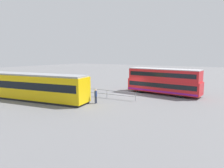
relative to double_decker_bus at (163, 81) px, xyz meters
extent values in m
plane|color=slate|center=(4.05, 2.53, -1.93)|extent=(160.00, 160.00, 0.00)
cube|color=red|center=(-0.01, 0.00, -0.69)|extent=(10.74, 3.44, 1.78)
cube|color=red|center=(-0.01, 0.00, 0.96)|extent=(10.42, 3.31, 1.54)
cube|color=black|center=(-0.01, 0.00, -0.48)|extent=(10.22, 3.43, 0.64)
cube|color=black|center=(-0.01, 0.00, 1.04)|extent=(9.89, 3.30, 0.60)
cube|color=#8C198C|center=(-0.01, 0.00, -1.33)|extent=(10.54, 3.46, 0.24)
cube|color=#B2B2B7|center=(-0.01, 0.00, 1.78)|extent=(10.42, 3.31, 0.10)
cylinder|color=black|center=(3.26, -0.26, -1.43)|extent=(1.20, 2.62, 1.00)
cylinder|color=black|center=(-2.90, 0.23, -1.43)|extent=(1.20, 2.62, 1.00)
cube|color=#E5B70C|center=(12.75, 12.55, -0.21)|extent=(15.16, 5.15, 2.94)
cube|color=black|center=(12.75, 12.55, 0.08)|extent=(14.58, 5.08, 0.90)
cube|color=gray|center=(12.75, 12.55, 1.36)|extent=(14.83, 4.89, 0.20)
cube|color=black|center=(12.75, 12.55, -1.80)|extent=(14.84, 4.97, 0.25)
cylinder|color=#33384C|center=(9.15, 8.83, -1.53)|extent=(0.14, 0.14, 0.79)
cylinder|color=#33384C|center=(9.23, 8.63, -1.53)|extent=(0.14, 0.14, 0.79)
cylinder|color=black|center=(9.19, 8.73, -0.84)|extent=(0.42, 0.42, 0.61)
sphere|color=tan|center=(9.19, 8.73, -0.42)|extent=(0.21, 0.21, 0.21)
cylinder|color=#33384C|center=(4.98, 9.72, -1.51)|extent=(0.14, 0.14, 0.85)
cylinder|color=#33384C|center=(4.98, 9.94, -1.51)|extent=(0.14, 0.14, 0.85)
cylinder|color=navy|center=(4.98, 9.83, -0.76)|extent=(0.33, 0.33, 0.65)
sphere|color=beige|center=(4.98, 9.83, -0.31)|extent=(0.23, 0.23, 0.23)
cube|color=gray|center=(5.55, 6.58, -0.88)|extent=(8.22, 0.67, 0.06)
cube|color=gray|center=(5.55, 6.58, -1.38)|extent=(8.22, 0.67, 0.06)
cylinder|color=gray|center=(1.44, 6.27, -1.40)|extent=(0.07, 0.07, 1.05)
cylinder|color=gray|center=(5.55, 6.58, -1.40)|extent=(0.07, 0.07, 1.05)
cylinder|color=gray|center=(9.66, 6.88, -1.40)|extent=(0.07, 0.07, 1.05)
cylinder|color=slate|center=(11.48, 6.08, -0.70)|extent=(0.10, 0.10, 2.45)
cube|color=#1999D8|center=(11.47, 6.12, 0.15)|extent=(1.23, 0.26, 0.53)
camera|label=1|loc=(-8.90, 28.30, 3.78)|focal=31.76mm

